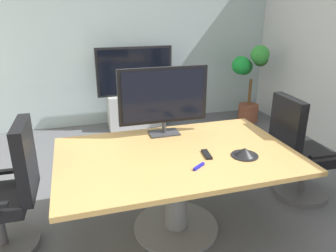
{
  "coord_description": "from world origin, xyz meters",
  "views": [
    {
      "loc": [
        -0.73,
        -2.32,
        1.9
      ],
      "look_at": [
        0.03,
        0.23,
        0.9
      ],
      "focal_mm": 34.44,
      "sensor_mm": 36.0,
      "label": 1
    }
  ],
  "objects_px": {
    "potted_plant": "(250,77)",
    "conference_phone": "(245,152)",
    "conference_table": "(176,172)",
    "office_chair_left": "(9,200)",
    "tv_monitor": "(163,97)",
    "remote_control": "(207,154)",
    "office_chair_right": "(298,157)",
    "wall_display_unit": "(135,101)"
  },
  "relations": [
    {
      "from": "remote_control",
      "to": "potted_plant",
      "type": "bearing_deg",
      "value": 60.35
    },
    {
      "from": "wall_display_unit",
      "to": "potted_plant",
      "type": "height_order",
      "value": "potted_plant"
    },
    {
      "from": "tv_monitor",
      "to": "remote_control",
      "type": "distance_m",
      "value": 0.69
    },
    {
      "from": "conference_table",
      "to": "office_chair_left",
      "type": "relative_size",
      "value": 1.79
    },
    {
      "from": "conference_table",
      "to": "office_chair_left",
      "type": "height_order",
      "value": "office_chair_left"
    },
    {
      "from": "remote_control",
      "to": "office_chair_right",
      "type": "bearing_deg",
      "value": 19.86
    },
    {
      "from": "office_chair_right",
      "to": "conference_phone",
      "type": "relative_size",
      "value": 4.95
    },
    {
      "from": "potted_plant",
      "to": "remote_control",
      "type": "height_order",
      "value": "potted_plant"
    },
    {
      "from": "remote_control",
      "to": "office_chair_left",
      "type": "bearing_deg",
      "value": 177.33
    },
    {
      "from": "office_chair_right",
      "to": "wall_display_unit",
      "type": "bearing_deg",
      "value": 27.77
    },
    {
      "from": "conference_phone",
      "to": "office_chair_right",
      "type": "bearing_deg",
      "value": 23.44
    },
    {
      "from": "conference_table",
      "to": "tv_monitor",
      "type": "distance_m",
      "value": 0.7
    },
    {
      "from": "potted_plant",
      "to": "conference_table",
      "type": "bearing_deg",
      "value": -130.75
    },
    {
      "from": "tv_monitor",
      "to": "conference_phone",
      "type": "height_order",
      "value": "tv_monitor"
    },
    {
      "from": "office_chair_right",
      "to": "potted_plant",
      "type": "relative_size",
      "value": 0.83
    },
    {
      "from": "wall_display_unit",
      "to": "conference_table",
      "type": "bearing_deg",
      "value": -93.78
    },
    {
      "from": "tv_monitor",
      "to": "office_chair_left",
      "type": "bearing_deg",
      "value": -167.43
    },
    {
      "from": "office_chair_right",
      "to": "potted_plant",
      "type": "bearing_deg",
      "value": -14.68
    },
    {
      "from": "tv_monitor",
      "to": "conference_phone",
      "type": "xyz_separation_m",
      "value": [
        0.5,
        -0.66,
        -0.33
      ]
    },
    {
      "from": "conference_table",
      "to": "remote_control",
      "type": "xyz_separation_m",
      "value": [
        0.22,
        -0.11,
        0.19
      ]
    },
    {
      "from": "conference_table",
      "to": "office_chair_right",
      "type": "bearing_deg",
      "value": 6.45
    },
    {
      "from": "office_chair_left",
      "to": "wall_display_unit",
      "type": "xyz_separation_m",
      "value": [
        1.53,
        2.55,
        -0.01
      ]
    },
    {
      "from": "wall_display_unit",
      "to": "office_chair_left",
      "type": "bearing_deg",
      "value": -120.89
    },
    {
      "from": "conference_table",
      "to": "remote_control",
      "type": "relative_size",
      "value": 11.5
    },
    {
      "from": "potted_plant",
      "to": "tv_monitor",
      "type": "bearing_deg",
      "value": -136.46
    },
    {
      "from": "wall_display_unit",
      "to": "conference_phone",
      "type": "relative_size",
      "value": 5.95
    },
    {
      "from": "potted_plant",
      "to": "remote_control",
      "type": "distance_m",
      "value": 3.12
    },
    {
      "from": "conference_table",
      "to": "conference_phone",
      "type": "height_order",
      "value": "conference_phone"
    },
    {
      "from": "conference_table",
      "to": "office_chair_right",
      "type": "xyz_separation_m",
      "value": [
        1.35,
        0.15,
        -0.11
      ]
    },
    {
      "from": "conference_table",
      "to": "office_chair_right",
      "type": "distance_m",
      "value": 1.36
    },
    {
      "from": "potted_plant",
      "to": "conference_phone",
      "type": "bearing_deg",
      "value": -120.79
    },
    {
      "from": "tv_monitor",
      "to": "remote_control",
      "type": "height_order",
      "value": "tv_monitor"
    },
    {
      "from": "tv_monitor",
      "to": "wall_display_unit",
      "type": "xyz_separation_m",
      "value": [
        0.16,
        2.25,
        -0.67
      ]
    },
    {
      "from": "conference_table",
      "to": "wall_display_unit",
      "type": "relative_size",
      "value": 1.49
    },
    {
      "from": "conference_table",
      "to": "conference_phone",
      "type": "relative_size",
      "value": 8.88
    },
    {
      "from": "office_chair_left",
      "to": "conference_phone",
      "type": "xyz_separation_m",
      "value": [
        1.86,
        -0.36,
        0.33
      ]
    },
    {
      "from": "tv_monitor",
      "to": "wall_display_unit",
      "type": "height_order",
      "value": "tv_monitor"
    },
    {
      "from": "office_chair_left",
      "to": "conference_phone",
      "type": "relative_size",
      "value": 4.95
    },
    {
      "from": "office_chair_left",
      "to": "tv_monitor",
      "type": "xyz_separation_m",
      "value": [
        1.36,
        0.3,
        0.65
      ]
    },
    {
      "from": "tv_monitor",
      "to": "remote_control",
      "type": "relative_size",
      "value": 4.94
    },
    {
      "from": "tv_monitor",
      "to": "potted_plant",
      "type": "bearing_deg",
      "value": 43.54
    },
    {
      "from": "remote_control",
      "to": "wall_display_unit",
      "type": "bearing_deg",
      "value": 97.56
    }
  ]
}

